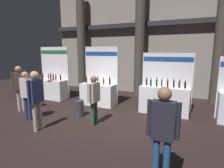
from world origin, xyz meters
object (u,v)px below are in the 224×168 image
visitor_2 (26,92)px  visitor_3 (163,128)px  trash_bin (79,108)px  visitor_4 (94,96)px  exhibitor_booth_0 (52,86)px  exhibitor_booth_1 (98,91)px  visitor_1 (20,84)px  visitor_0 (36,95)px  exhibitor_booth_2 (164,98)px

visitor_2 → visitor_3: 4.91m
trash_bin → visitor_4: 1.22m
exhibitor_booth_0 → exhibitor_booth_1: size_ratio=1.00×
exhibitor_booth_0 → visitor_1: (0.29, -2.03, 0.48)m
visitor_1 → visitor_3: (5.86, -1.74, -0.02)m
visitor_0 → visitor_3: bearing=-96.0°
visitor_3 → exhibitor_booth_2: bearing=96.0°
exhibitor_booth_0 → exhibitor_booth_1: exhibitor_booth_0 is taller
exhibitor_booth_2 → visitor_4: bearing=-131.1°
visitor_1 → visitor_4: bearing=-42.3°
exhibitor_booth_1 → visitor_2: exhibitor_booth_1 is taller
exhibitor_booth_0 → visitor_1: exhibitor_booth_0 is taller
visitor_3 → trash_bin: bearing=143.9°
visitor_3 → visitor_4: bearing=141.4°
trash_bin → visitor_3: 4.14m
visitor_4 → exhibitor_booth_2: bearing=139.8°
exhibitor_booth_0 → exhibitor_booth_1: 2.68m
trash_bin → visitor_0: 1.78m
visitor_0 → exhibitor_booth_0: bearing=41.6°
visitor_1 → visitor_2: (1.08, -0.59, -0.09)m
visitor_3 → visitor_4: size_ratio=1.11×
exhibitor_booth_0 → visitor_4: (3.68, -1.98, 0.35)m
exhibitor_booth_0 → visitor_3: size_ratio=1.44×
exhibitor_booth_0 → visitor_0: exhibitor_booth_0 is taller
visitor_3 → visitor_4: 3.05m
visitor_3 → visitor_4: (-2.47, 1.79, -0.10)m
visitor_0 → visitor_1: 2.31m
visitor_1 → visitor_2: size_ratio=1.06×
visitor_1 → visitor_4: size_ratio=1.12×
visitor_2 → visitor_4: visitor_2 is taller
exhibitor_booth_0 → exhibitor_booth_2: size_ratio=1.12×
visitor_0 → visitor_1: visitor_0 is taller
exhibitor_booth_1 → exhibitor_booth_2: size_ratio=1.11×
exhibitor_booth_2 → visitor_0: (-3.20, -3.24, 0.48)m
visitor_0 → visitor_2: 1.08m
exhibitor_booth_1 → visitor_4: (1.00, -2.05, 0.36)m
exhibitor_booth_1 → visitor_3: exhibitor_booth_1 is taller
visitor_3 → visitor_1: bearing=160.7°
visitor_4 → trash_bin: bearing=-114.9°
exhibitor_booth_1 → visitor_3: bearing=-47.8°
trash_bin → visitor_0: (-0.41, -1.54, 0.80)m
trash_bin → visitor_3: size_ratio=0.33×
visitor_1 → visitor_4: 3.39m
exhibitor_booth_0 → visitor_3: (6.15, -3.76, 0.45)m
exhibitor_booth_1 → trash_bin: 1.63m
visitor_4 → visitor_3: bearing=55.0°
visitor_2 → visitor_3: bearing=-22.1°
exhibitor_booth_2 → trash_bin: 3.28m
exhibitor_booth_2 → visitor_0: 4.58m
exhibitor_booth_2 → exhibitor_booth_0: bearing=-178.3°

